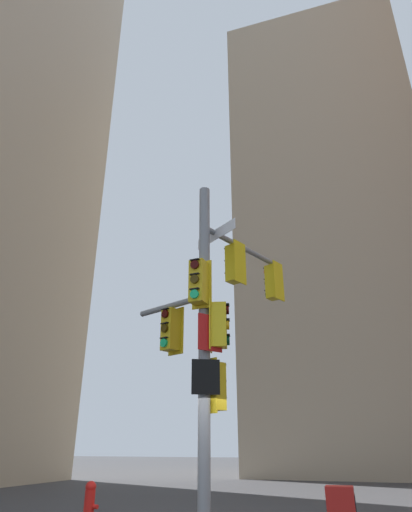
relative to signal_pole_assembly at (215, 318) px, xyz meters
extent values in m
cube|color=tan|center=(2.79, 21.06, 11.95)|extent=(12.19, 12.19, 32.59)
cylinder|color=gray|center=(-0.10, -0.48, -0.53)|extent=(0.26, 0.26, 7.63)
cylinder|color=gray|center=(0.55, 1.07, 2.19)|extent=(1.44, 3.14, 0.14)
cylinder|color=gray|center=(-1.11, -0.03, 0.41)|extent=(2.06, 1.01, 0.14)
cube|color=yellow|center=(0.53, 0.53, 1.59)|extent=(0.21, 0.45, 1.14)
cube|color=yellow|center=(0.35, 0.60, 1.59)|extent=(0.45, 0.45, 1.00)
cylinder|color=#360605|center=(0.17, 0.68, 1.94)|extent=(0.13, 0.21, 0.20)
cube|color=black|center=(0.16, 0.68, 2.06)|extent=(0.15, 0.23, 0.02)
cylinder|color=#3C2C06|center=(0.17, 0.68, 1.59)|extent=(0.13, 0.21, 0.20)
cube|color=black|center=(0.16, 0.68, 1.71)|extent=(0.15, 0.23, 0.02)
cylinder|color=#19C672|center=(0.17, 0.68, 1.24)|extent=(0.13, 0.21, 0.20)
cube|color=black|center=(0.16, 0.68, 1.36)|extent=(0.15, 0.23, 0.02)
cube|color=yellow|center=(1.25, 2.22, 1.59)|extent=(0.21, 0.45, 1.14)
cube|color=yellow|center=(1.07, 2.30, 1.59)|extent=(0.45, 0.45, 1.00)
cylinder|color=red|center=(0.89, 2.38, 1.94)|extent=(0.13, 0.21, 0.20)
cube|color=black|center=(0.88, 2.38, 2.06)|extent=(0.15, 0.23, 0.02)
cylinder|color=#3C2C06|center=(0.89, 2.38, 1.59)|extent=(0.13, 0.21, 0.20)
cube|color=black|center=(0.88, 2.38, 1.71)|extent=(0.15, 0.23, 0.02)
cylinder|color=#06311C|center=(0.89, 2.38, 1.24)|extent=(0.13, 0.21, 0.20)
cube|color=black|center=(0.88, 2.38, 1.36)|extent=(0.15, 0.23, 0.02)
cube|color=gold|center=(-1.03, 0.14, -0.19)|extent=(0.45, 0.22, 1.14)
cube|color=gold|center=(-1.11, -0.03, -0.19)|extent=(0.45, 0.45, 1.00)
cylinder|color=#360605|center=(-1.19, -0.22, 0.16)|extent=(0.21, 0.14, 0.20)
cube|color=black|center=(-1.19, -0.22, 0.28)|extent=(0.23, 0.15, 0.02)
cylinder|color=#3C2C06|center=(-1.19, -0.22, -0.19)|extent=(0.21, 0.14, 0.20)
cube|color=black|center=(-1.19, -0.22, -0.07)|extent=(0.23, 0.15, 0.02)
cylinder|color=#19C672|center=(-1.19, -0.22, -0.54)|extent=(0.21, 0.14, 0.20)
cube|color=black|center=(-1.19, -0.22, -0.42)|extent=(0.23, 0.15, 0.02)
cube|color=gold|center=(-0.12, -0.61, 0.65)|extent=(0.48, 0.08, 1.14)
cube|color=gold|center=(-0.14, -0.80, 0.65)|extent=(0.37, 0.37, 1.00)
cylinder|color=#360605|center=(-0.16, -1.00, 1.00)|extent=(0.21, 0.08, 0.20)
cube|color=black|center=(-0.16, -1.01, 1.12)|extent=(0.23, 0.10, 0.02)
cylinder|color=#3C2C06|center=(-0.16, -1.00, 0.65)|extent=(0.21, 0.08, 0.20)
cube|color=black|center=(-0.16, -1.01, 0.77)|extent=(0.23, 0.10, 0.02)
cylinder|color=#19C672|center=(-0.16, -1.00, 0.30)|extent=(0.21, 0.08, 0.20)
cube|color=black|center=(-0.16, -1.01, 0.42)|extent=(0.23, 0.10, 0.02)
cube|color=gold|center=(-0.03, -0.35, -1.57)|extent=(0.43, 0.26, 1.14)
cube|color=gold|center=(0.06, -0.19, -1.57)|extent=(0.46, 0.46, 1.00)
cylinder|color=#360605|center=(0.15, -0.01, -1.22)|extent=(0.20, 0.15, 0.20)
cube|color=black|center=(0.16, -0.01, -1.10)|extent=(0.23, 0.17, 0.02)
cylinder|color=#3C2C06|center=(0.15, -0.01, -1.57)|extent=(0.20, 0.15, 0.20)
cube|color=black|center=(0.16, -0.01, -1.45)|extent=(0.23, 0.17, 0.02)
cylinder|color=#19C672|center=(0.15, -0.01, -1.92)|extent=(0.20, 0.15, 0.20)
cube|color=black|center=(0.16, -0.01, -1.80)|extent=(0.23, 0.17, 0.02)
cube|color=yellow|center=(0.03, -0.44, -0.28)|extent=(0.14, 0.47, 1.14)
cube|color=yellow|center=(0.22, -0.40, -0.28)|extent=(0.41, 0.41, 1.00)
cylinder|color=#360605|center=(0.41, -0.36, 0.07)|extent=(0.10, 0.21, 0.20)
cube|color=black|center=(0.42, -0.35, 0.19)|extent=(0.12, 0.23, 0.02)
cylinder|color=yellow|center=(0.41, -0.36, -0.28)|extent=(0.10, 0.21, 0.20)
cube|color=black|center=(0.42, -0.35, -0.16)|extent=(0.12, 0.23, 0.02)
cylinder|color=#06311C|center=(0.41, -0.36, -0.63)|extent=(0.10, 0.21, 0.20)
cube|color=black|center=(0.42, -0.35, -0.51)|extent=(0.12, 0.23, 0.02)
cube|color=white|center=(0.10, -0.19, 2.10)|extent=(1.25, 0.92, 0.28)
cube|color=#19479E|center=(0.10, -0.19, 2.10)|extent=(1.21, 0.89, 0.24)
cube|color=red|center=(0.07, -0.61, -0.49)|extent=(0.39, 0.52, 0.80)
cube|color=white|center=(0.07, -0.61, -0.49)|extent=(0.37, 0.49, 0.76)
cube|color=black|center=(0.00, -0.67, -1.43)|extent=(0.54, 0.28, 0.72)
cube|color=white|center=(0.00, -0.67, -1.43)|extent=(0.51, 0.26, 0.68)
cylinder|color=red|center=(-2.81, -0.17, -3.99)|extent=(0.22, 0.22, 0.71)
sphere|color=red|center=(-2.81, -0.17, -3.58)|extent=(0.23, 0.23, 0.23)
cylinder|color=red|center=(-2.65, -0.17, -3.95)|extent=(0.10, 0.09, 0.09)
cube|color=black|center=(2.71, -1.27, -3.65)|extent=(0.01, 0.29, 0.35)
camera|label=1|loc=(2.91, -9.58, -2.76)|focal=30.61mm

